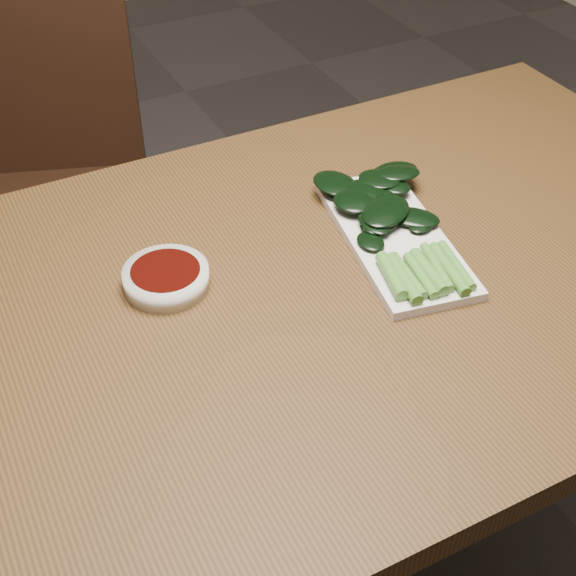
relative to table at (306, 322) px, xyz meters
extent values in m
cube|color=#432B13|center=(0.00, 0.00, 0.05)|extent=(1.40, 0.80, 0.04)
cylinder|color=#432B13|center=(0.64, 0.34, -0.32)|extent=(0.05, 0.05, 0.71)
cube|color=black|center=(-0.19, 0.78, -0.25)|extent=(0.49, 0.49, 0.04)
cylinder|color=black|center=(-0.09, 0.57, -0.47)|extent=(0.04, 0.04, 0.41)
cylinder|color=black|center=(-0.29, 0.98, -0.47)|extent=(0.04, 0.04, 0.41)
cylinder|color=black|center=(0.02, 0.88, -0.47)|extent=(0.04, 0.04, 0.41)
cube|color=black|center=(-0.13, 0.94, -0.01)|extent=(0.37, 0.16, 0.44)
cylinder|color=silver|center=(-0.17, 0.08, 0.08)|extent=(0.11, 0.11, 0.03)
cylinder|color=#310804|center=(-0.17, 0.08, 0.10)|extent=(0.09, 0.09, 0.00)
cube|color=silver|center=(0.15, 0.02, 0.08)|extent=(0.19, 0.33, 0.01)
cylinder|color=#4B8B30|center=(0.09, -0.06, 0.09)|extent=(0.04, 0.09, 0.02)
cylinder|color=#4B8B30|center=(0.10, -0.07, 0.09)|extent=(0.03, 0.09, 0.02)
cylinder|color=#4B8B30|center=(0.11, -0.07, 0.09)|extent=(0.03, 0.09, 0.01)
cylinder|color=#4B8B30|center=(0.13, -0.08, 0.09)|extent=(0.03, 0.09, 0.01)
cylinder|color=#4B8B30|center=(0.14, -0.08, 0.09)|extent=(0.03, 0.09, 0.02)
cylinder|color=#4B8B30|center=(0.16, -0.07, 0.09)|extent=(0.03, 0.09, 0.01)
cylinder|color=#4B8B30|center=(0.17, -0.08, 0.09)|extent=(0.03, 0.10, 0.02)
cylinder|color=#4B8B30|center=(0.18, -0.08, 0.09)|extent=(0.03, 0.10, 0.01)
ellipsoid|color=black|center=(0.16, 0.12, 0.10)|extent=(0.07, 0.06, 0.01)
ellipsoid|color=black|center=(0.13, 0.15, 0.09)|extent=(0.04, 0.07, 0.01)
ellipsoid|color=black|center=(0.15, 0.16, 0.09)|extent=(0.03, 0.05, 0.01)
ellipsoid|color=black|center=(0.15, 0.12, 0.10)|extent=(0.06, 0.05, 0.01)
ellipsoid|color=black|center=(0.21, 0.11, 0.10)|extent=(0.06, 0.06, 0.01)
ellipsoid|color=black|center=(0.13, 0.15, 0.10)|extent=(0.07, 0.09, 0.01)
ellipsoid|color=black|center=(0.19, 0.04, 0.09)|extent=(0.09, 0.09, 0.01)
ellipsoid|color=black|center=(0.18, 0.11, 0.10)|extent=(0.06, 0.05, 0.01)
ellipsoid|color=black|center=(0.13, 0.05, 0.10)|extent=(0.04, 0.06, 0.01)
ellipsoid|color=black|center=(0.23, 0.14, 0.10)|extent=(0.08, 0.07, 0.01)
ellipsoid|color=black|center=(0.19, 0.13, 0.10)|extent=(0.08, 0.08, 0.01)
ellipsoid|color=black|center=(0.23, 0.14, 0.10)|extent=(0.07, 0.06, 0.01)
ellipsoid|color=black|center=(0.16, 0.06, 0.10)|extent=(0.11, 0.10, 0.01)
ellipsoid|color=black|center=(0.18, 0.11, 0.09)|extent=(0.07, 0.05, 0.01)
ellipsoid|color=black|center=(0.23, 0.13, 0.11)|extent=(0.08, 0.06, 0.01)
ellipsoid|color=black|center=(0.15, 0.05, 0.10)|extent=(0.11, 0.09, 0.02)
ellipsoid|color=black|center=(0.13, 0.10, 0.10)|extent=(0.07, 0.08, 0.01)
ellipsoid|color=black|center=(0.19, 0.10, 0.10)|extent=(0.06, 0.04, 0.01)
ellipsoid|color=black|center=(0.19, 0.03, 0.09)|extent=(0.03, 0.04, 0.01)
ellipsoid|color=black|center=(0.13, 0.05, 0.09)|extent=(0.04, 0.04, 0.01)
ellipsoid|color=black|center=(0.11, 0.02, 0.09)|extent=(0.04, 0.05, 0.01)
ellipsoid|color=black|center=(0.19, 0.02, 0.09)|extent=(0.05, 0.05, 0.01)
camera|label=1|loc=(-0.40, -0.71, 0.76)|focal=50.00mm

